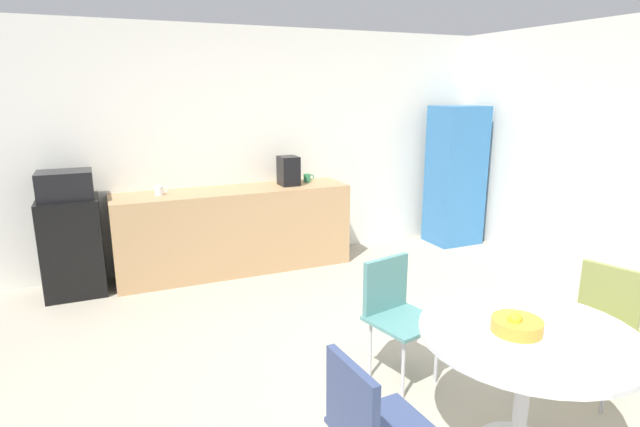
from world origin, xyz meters
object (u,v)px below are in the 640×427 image
microwave (65,185)px  round_table (527,354)px  fruit_bowl (517,325)px  mug_green (307,178)px  mug_white (159,191)px  locker_cabinet (455,176)px  chair_teal (394,304)px  coffee_maker (288,171)px  mini_fridge (73,246)px  chair_navy (369,422)px  chair_olive (602,314)px

microwave → round_table: size_ratio=0.43×
fruit_bowl → mug_green: size_ratio=2.01×
mug_white → round_table: bearing=-67.6°
microwave → locker_cabinet: bearing=-1.3°
microwave → mug_green: size_ratio=3.72×
locker_cabinet → chair_teal: bearing=-134.7°
coffee_maker → microwave: bearing=180.0°
coffee_maker → mini_fridge: bearing=180.0°
chair_navy → mug_white: (-0.45, 3.53, 0.43)m
microwave → locker_cabinet: 4.44m
chair_olive → coffee_maker: size_ratio=2.59×
chair_teal → fruit_bowl: fruit_bowl is taller
chair_teal → mug_green: bearing=80.6°
mini_fridge → fruit_bowl: mini_fridge is taller
chair_teal → fruit_bowl: size_ratio=3.20×
round_table → coffee_maker: (-0.05, 3.46, 0.46)m
microwave → chair_teal: (2.06, -2.51, -0.55)m
chair_navy → mug_green: (1.20, 3.63, 0.43)m
chair_olive → mug_green: 3.38m
fruit_bowl → mug_white: mug_white is taller
locker_cabinet → round_table: 4.01m
microwave → fruit_bowl: 4.10m
chair_teal → mug_green: 2.67m
fruit_bowl → coffee_maker: bearing=89.7°
mini_fridge → chair_olive: bearing=-44.8°
chair_olive → mug_white: 4.00m
round_table → chair_olive: bearing=16.6°
round_table → fruit_bowl: (-0.07, 0.02, 0.17)m
microwave → chair_teal: 3.29m
fruit_bowl → mug_white: (-1.36, 3.44, 0.18)m
mug_green → mug_white: bearing=-176.8°
locker_cabinet → mug_white: (-3.60, 0.11, 0.08)m
locker_cabinet → chair_teal: 3.40m
round_table → chair_olive: (0.94, 0.28, -0.07)m
chair_olive → microwave: bearing=135.2°
microwave → round_table: microwave is taller
chair_olive → mug_green: bearing=102.4°
mug_white → mug_green: size_ratio=1.00×
fruit_bowl → microwave: bearing=122.6°
round_table → fruit_bowl: size_ratio=4.34×
locker_cabinet → mug_green: size_ratio=13.47×
chair_navy → chair_olive: size_ratio=1.00×
locker_cabinet → chair_olive: bearing=-111.7°
mini_fridge → chair_teal: size_ratio=1.13×
mini_fridge → mug_green: 2.53m
chair_navy → mug_green: mug_green is taller
chair_olive → chair_teal: 1.34m
microwave → mug_white: microwave is taller
mini_fridge → coffee_maker: bearing=0.0°
chair_teal → mug_white: size_ratio=6.43×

